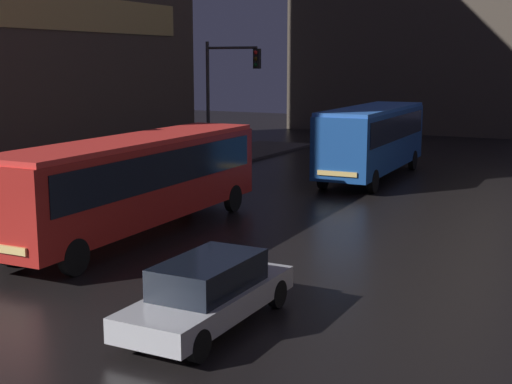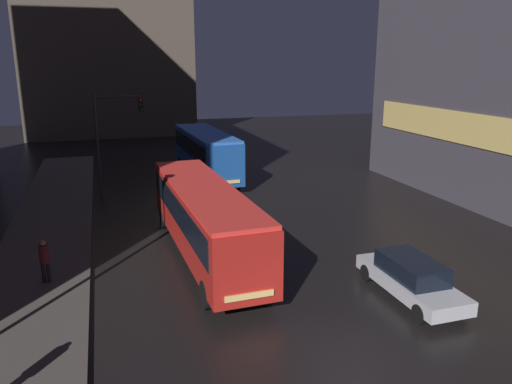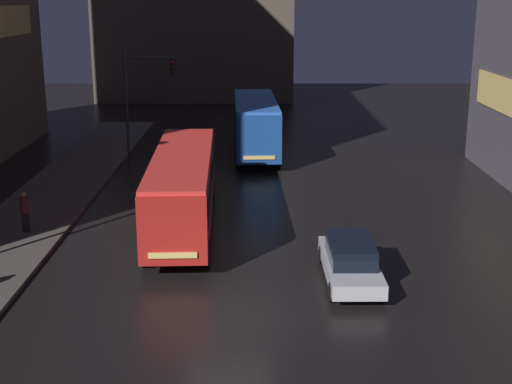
% 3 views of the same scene
% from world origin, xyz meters
% --- Properties ---
extents(ground_plane, '(120.00, 120.00, 0.00)m').
position_xyz_m(ground_plane, '(0.00, 0.00, 0.00)').
color(ground_plane, black).
extents(sidewalk_left, '(4.00, 48.00, 0.15)m').
position_xyz_m(sidewalk_left, '(-9.00, 10.00, 0.07)').
color(sidewalk_left, '#47423D').
rests_on(sidewalk_left, ground).
extents(bus_near, '(2.83, 11.92, 3.14)m').
position_xyz_m(bus_near, '(-2.25, 8.84, 1.94)').
color(bus_near, '#AD1E19').
rests_on(bus_near, ground).
extents(bus_far, '(2.89, 10.18, 3.40)m').
position_xyz_m(bus_far, '(0.77, 23.06, 2.10)').
color(bus_far, '#194793').
rests_on(bus_far, ground).
extents(car_taxi, '(1.79, 4.79, 1.46)m').
position_xyz_m(car_taxi, '(3.99, 2.97, 0.75)').
color(car_taxi, '#B7B7BC').
rests_on(car_taxi, ground).
extents(pedestrian_near, '(0.42, 0.42, 1.68)m').
position_xyz_m(pedestrian_near, '(-8.54, 7.79, 1.13)').
color(pedestrian_near, black).
rests_on(pedestrian_near, sidewalk_left).
extents(traffic_light_main, '(2.88, 0.35, 6.44)m').
position_xyz_m(traffic_light_main, '(-5.51, 19.97, 4.31)').
color(traffic_light_main, '#2D2D2D').
rests_on(traffic_light_main, ground).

